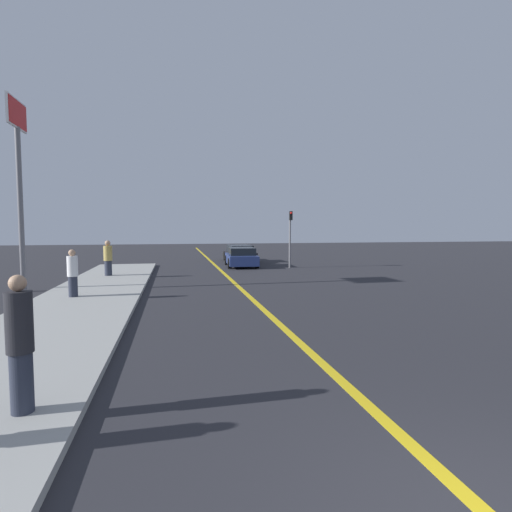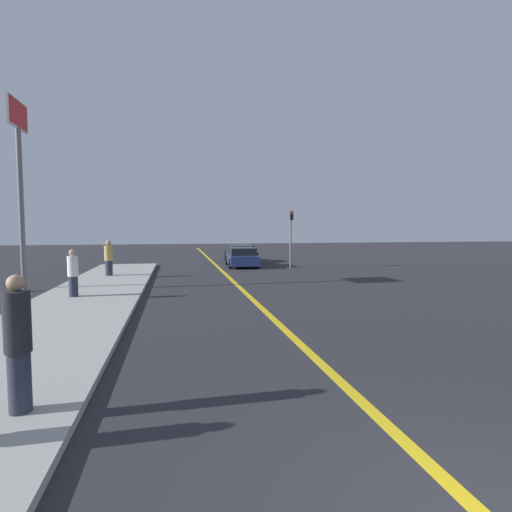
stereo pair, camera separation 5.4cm
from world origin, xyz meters
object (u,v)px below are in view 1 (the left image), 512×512
object	(u,v)px
car_ahead_center	(239,254)
pedestrian_mid_group	(20,344)
pedestrian_by_sign	(108,258)
traffic_light	(290,233)
pedestrian_far_standing	(73,273)
roadside_sign	(18,153)
car_near_right_lane	(241,257)

from	to	relation	value
car_ahead_center	pedestrian_mid_group	bearing A→B (deg)	-107.84
car_ahead_center	pedestrian_by_sign	xyz separation A→B (m)	(-8.00, -8.18, 0.40)
traffic_light	car_ahead_center	bearing A→B (deg)	114.90
pedestrian_far_standing	roadside_sign	distance (m)	5.61
car_near_right_lane	pedestrian_by_sign	distance (m)	8.85
car_ahead_center	pedestrian_mid_group	xyz separation A→B (m)	(-6.72, -23.62, 0.44)
car_near_right_lane	traffic_light	world-z (taller)	traffic_light
pedestrian_far_standing	traffic_light	distance (m)	14.13
traffic_light	roadside_sign	distance (m)	15.04
pedestrian_mid_group	pedestrian_by_sign	xyz separation A→B (m)	(-1.28, 15.43, -0.04)
traffic_light	roadside_sign	xyz separation A→B (m)	(-13.00, -6.84, 3.22)
car_ahead_center	roadside_sign	bearing A→B (deg)	-133.48
pedestrian_mid_group	roadside_sign	distance (m)	13.02
traffic_light	car_near_right_lane	bearing A→B (deg)	151.00
pedestrian_far_standing	traffic_light	bearing A→B (deg)	41.06
car_near_right_lane	pedestrian_far_standing	bearing A→B (deg)	-122.51
pedestrian_mid_group	roadside_sign	xyz separation A→B (m)	(-3.89, 11.63, 4.38)
car_ahead_center	pedestrian_far_standing	world-z (taller)	pedestrian_far_standing
pedestrian_mid_group	pedestrian_by_sign	bearing A→B (deg)	94.76
pedestrian_far_standing	traffic_light	world-z (taller)	traffic_light
pedestrian_mid_group	pedestrian_far_standing	world-z (taller)	pedestrian_mid_group
car_ahead_center	traffic_light	distance (m)	5.89
car_near_right_lane	pedestrian_far_standing	world-z (taller)	pedestrian_far_standing
pedestrian_by_sign	pedestrian_far_standing	bearing A→B (deg)	-92.03
pedestrian_mid_group	pedestrian_by_sign	size ratio (longest dim) A/B	1.03
car_ahead_center	pedestrian_mid_group	world-z (taller)	pedestrian_mid_group
roadside_sign	car_ahead_center	bearing A→B (deg)	48.48
pedestrian_mid_group	car_near_right_lane	bearing A→B (deg)	72.67
pedestrian_far_standing	car_ahead_center	bearing A→B (deg)	60.25
pedestrian_by_sign	pedestrian_mid_group	bearing A→B (deg)	-85.24
pedestrian_mid_group	pedestrian_far_standing	bearing A→B (deg)	99.26
car_near_right_lane	car_ahead_center	distance (m)	3.60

